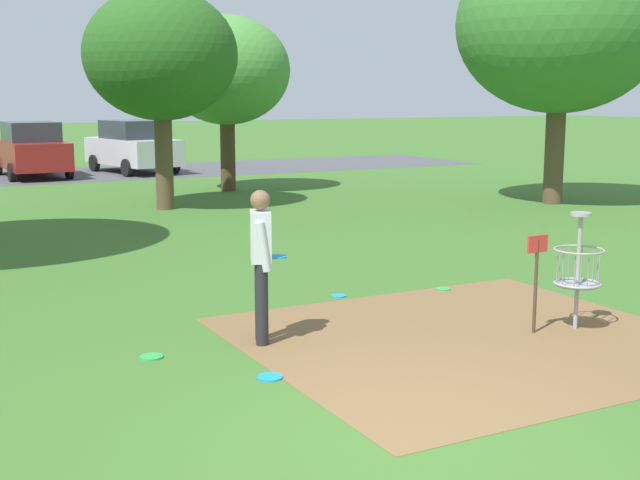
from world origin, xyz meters
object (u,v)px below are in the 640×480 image
frisbee_mid_grass (339,296)px  frisbee_scattered_a (443,289)px  tree_mid_center (226,71)px  parked_car_center_right (133,146)px  frisbee_far_left (151,357)px  tree_near_right (560,25)px  disc_golf_basket (574,267)px  frisbee_near_basket (270,377)px  player_foreground_watching (261,257)px  parked_car_center_left (32,149)px  tree_mid_left (161,56)px

frisbee_mid_grass → frisbee_scattered_a: same height
frisbee_scattered_a → tree_mid_center: size_ratio=0.04×
frisbee_scattered_a → parked_car_center_right: bearing=86.7°
frisbee_far_left → tree_near_right: tree_near_right is taller
disc_golf_basket → frisbee_near_basket: disc_golf_basket is taller
player_foreground_watching → disc_golf_basket: bearing=-19.6°
disc_golf_basket → tree_mid_center: 15.72m
player_foreground_watching → tree_mid_center: bearing=69.6°
frisbee_far_left → frisbee_near_basket: bearing=-54.7°
parked_car_center_left → frisbee_mid_grass: bearing=-87.7°
player_foreground_watching → parked_car_center_right: parked_car_center_right is taller
frisbee_near_basket → tree_mid_left: size_ratio=0.05×
disc_golf_basket → frisbee_near_basket: bearing=178.8°
tree_near_right → tree_mid_left: size_ratio=1.27×
parked_car_center_right → tree_near_right: bearing=-62.5°
frisbee_scattered_a → player_foreground_watching: bearing=-161.0°
tree_mid_center → frisbee_mid_grass: bearing=-105.2°
tree_mid_left → tree_near_right: bearing=-21.7°
frisbee_mid_grass → disc_golf_basket: bearing=-59.0°
tree_mid_center → parked_car_center_left: size_ratio=1.16×
tree_mid_left → frisbee_mid_grass: bearing=-93.9°
frisbee_far_left → tree_mid_left: bearing=71.6°
player_foreground_watching → tree_mid_left: tree_mid_left is taller
disc_golf_basket → frisbee_far_left: (-4.69, 1.26, -0.74)m
disc_golf_basket → parked_car_center_left: bearing=96.2°
player_foreground_watching → frisbee_scattered_a: 3.64m
tree_mid_left → parked_car_center_right: bearing=78.6°
frisbee_scattered_a → parked_car_center_left: 20.16m
frisbee_scattered_a → parked_car_center_right: parked_car_center_right is taller
player_foreground_watching → tree_mid_center: tree_mid_center is taller
frisbee_far_left → parked_car_center_left: bearing=83.8°
frisbee_near_basket → player_foreground_watching: bearing=69.4°
frisbee_scattered_a → tree_near_right: 11.35m
frisbee_far_left → frisbee_scattered_a: bearing=13.7°
tree_mid_center → parked_car_center_right: size_ratio=1.11×
player_foreground_watching → frisbee_mid_grass: 2.52m
frisbee_scattered_a → tree_mid_center: bearing=81.5°
frisbee_scattered_a → parked_car_center_left: (-2.30, 20.00, 0.91)m
frisbee_mid_grass → parked_car_center_right: size_ratio=0.05×
frisbee_scattered_a → tree_mid_center: (1.94, 13.02, 3.38)m
frisbee_scattered_a → tree_mid_left: bearing=94.8°
frisbee_mid_grass → parked_car_center_right: parked_car_center_right is taller
parked_car_center_left → parked_car_center_right: (3.45, 0.04, 0.00)m
frisbee_scattered_a → parked_car_center_right: size_ratio=0.05×
player_foreground_watching → parked_car_center_left: parked_car_center_left is taller
frisbee_mid_grass → tree_mid_left: tree_mid_left is taller
tree_mid_center → parked_car_center_right: bearing=96.5°
frisbee_mid_grass → tree_near_right: 12.31m
player_foreground_watching → frisbee_far_left: 1.58m
tree_near_right → tree_mid_left: bearing=158.3°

